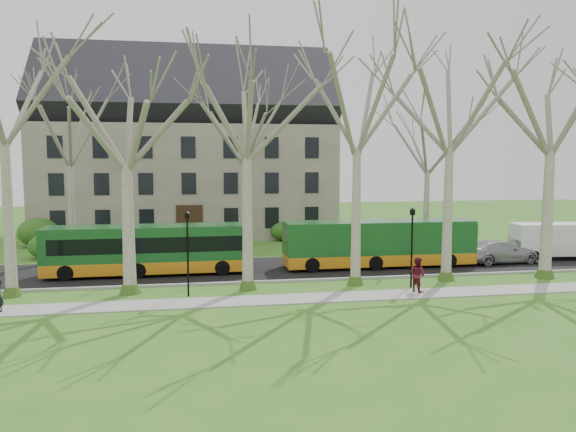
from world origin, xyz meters
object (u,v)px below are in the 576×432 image
object	(u,v)px
sedan	(500,252)
van_a	(554,241)
bus_follow	(379,243)
pedestrian_b	(417,274)
bus_lead	(150,249)

from	to	relation	value
sedan	van_a	distance (m)	4.69
sedan	bus_follow	bearing A→B (deg)	85.38
bus_follow	pedestrian_b	world-z (taller)	bus_follow
sedan	pedestrian_b	distance (m)	11.17
bus_lead	van_a	world-z (taller)	bus_lead
bus_follow	van_a	bearing A→B (deg)	3.46
bus_lead	van_a	bearing A→B (deg)	0.96
bus_lead	pedestrian_b	xyz separation A→B (m)	(14.18, -7.05, -0.62)
sedan	van_a	world-z (taller)	van_a
bus_lead	bus_follow	bearing A→B (deg)	-0.62
bus_lead	sedan	xyz separation A→B (m)	(22.93, -0.11, -0.77)
bus_follow	sedan	xyz separation A→B (m)	(8.45, -0.10, -0.78)
sedan	pedestrian_b	size ratio (longest dim) A/B	2.88
bus_follow	sedan	bearing A→B (deg)	-0.56
bus_lead	van_a	xyz separation A→B (m)	(27.52, 0.75, -0.29)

